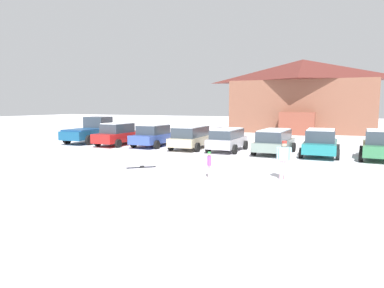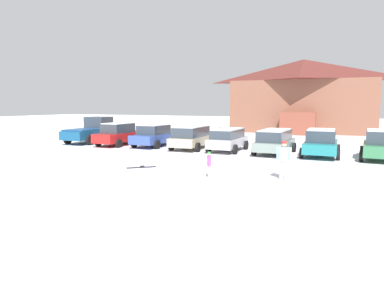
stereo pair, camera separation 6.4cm
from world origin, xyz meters
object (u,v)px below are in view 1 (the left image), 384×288
(ski_lodge, at_px, (302,95))
(parked_grey_wagon, at_px, (274,141))
(parked_blue_hatchback, at_px, (154,135))
(skier_child_in_purple_jacket, at_px, (209,163))
(parked_silver_wagon, at_px, (227,139))
(parked_beige_suv, at_px, (191,137))
(pair_of_skis, at_px, (142,167))
(parked_teal_hatchback, at_px, (321,143))
(pickup_truck, at_px, (92,131))
(parked_green_coupe, at_px, (380,145))
(skier_adult_in_blue_parka, at_px, (284,158))
(parked_red_sedan, at_px, (119,134))

(ski_lodge, distance_m, parked_grey_wagon, 20.48)
(parked_blue_hatchback, xyz_separation_m, skier_child_in_purple_jacket, (8.06, -9.00, -0.20))
(parked_blue_hatchback, distance_m, parked_silver_wagon, 5.98)
(parked_beige_suv, bearing_deg, pair_of_skis, -84.36)
(parked_teal_hatchback, bearing_deg, pickup_truck, 178.59)
(parked_teal_hatchback, bearing_deg, parked_green_coupe, -1.70)
(parked_teal_hatchback, height_order, skier_adult_in_blue_parka, parked_teal_hatchback)
(parked_teal_hatchback, relative_size, pair_of_skis, 3.39)
(parked_teal_hatchback, xyz_separation_m, pair_of_skis, (-8.01, -7.96, -0.83))
(parked_blue_hatchback, height_order, parked_teal_hatchback, parked_teal_hatchback)
(parked_red_sedan, relative_size, parked_silver_wagon, 1.13)
(parked_blue_hatchback, distance_m, parked_grey_wagon, 9.18)
(pair_of_skis, bearing_deg, skier_adult_in_blue_parka, 0.88)
(parked_red_sedan, relative_size, skier_child_in_purple_jacket, 4.08)
(parked_blue_hatchback, bearing_deg, skier_child_in_purple_jacket, -48.15)
(pair_of_skis, bearing_deg, parked_green_coupe, 34.90)
(ski_lodge, height_order, parked_red_sedan, ski_lodge)
(parked_red_sedan, height_order, parked_green_coupe, parked_red_sedan)
(parked_beige_suv, distance_m, pair_of_skis, 7.91)
(parked_grey_wagon, distance_m, parked_teal_hatchback, 2.82)
(parked_silver_wagon, distance_m, pair_of_skis, 8.08)
(parked_beige_suv, relative_size, parked_green_coupe, 1.10)
(pickup_truck, bearing_deg, ski_lodge, 53.00)
(parked_grey_wagon, bearing_deg, parked_teal_hatchback, 2.96)
(skier_child_in_purple_jacket, distance_m, pair_of_skis, 4.23)
(parked_red_sedan, bearing_deg, pair_of_skis, -47.48)
(pickup_truck, bearing_deg, parked_green_coupe, -1.46)
(parked_grey_wagon, bearing_deg, skier_child_in_purple_jacket, -97.30)
(parked_green_coupe, bearing_deg, ski_lodge, 108.80)
(parked_blue_hatchback, relative_size, parked_silver_wagon, 1.10)
(skier_child_in_purple_jacket, bearing_deg, parked_teal_hatchback, 66.12)
(parked_silver_wagon, distance_m, skier_child_in_purple_jacket, 8.97)
(parked_blue_hatchback, bearing_deg, parked_beige_suv, -4.24)
(parked_grey_wagon, height_order, skier_adult_in_blue_parka, skier_adult_in_blue_parka)
(ski_lodge, relative_size, parked_red_sedan, 3.47)
(ski_lodge, bearing_deg, parked_silver_wagon, -96.87)
(pickup_truck, xyz_separation_m, skier_adult_in_blue_parka, (17.40, -8.31, -0.05))
(parked_green_coupe, xyz_separation_m, skier_adult_in_blue_parka, (-4.20, -7.76, 0.07))
(pickup_truck, distance_m, pair_of_skis, 13.36)
(parked_green_coupe, bearing_deg, parked_beige_suv, -179.78)
(parked_teal_hatchback, xyz_separation_m, pickup_truck, (-18.35, 0.45, 0.14))
(ski_lodge, xyz_separation_m, skier_adult_in_blue_parka, (2.65, -27.89, -3.35))
(parked_grey_wagon, relative_size, pair_of_skis, 3.47)
(parked_silver_wagon, xyz_separation_m, pickup_truck, (-12.32, 0.63, 0.14))
(parked_beige_suv, xyz_separation_m, pickup_truck, (-9.56, 0.59, 0.09))
(ski_lodge, distance_m, parked_silver_wagon, 20.65)
(ski_lodge, relative_size, skier_child_in_purple_jacket, 14.15)
(parked_red_sedan, distance_m, parked_green_coupe, 18.26)
(parked_green_coupe, xyz_separation_m, pair_of_skis, (-11.27, -7.87, -0.85))
(skier_adult_in_blue_parka, bearing_deg, skier_child_in_purple_jacket, -160.75)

